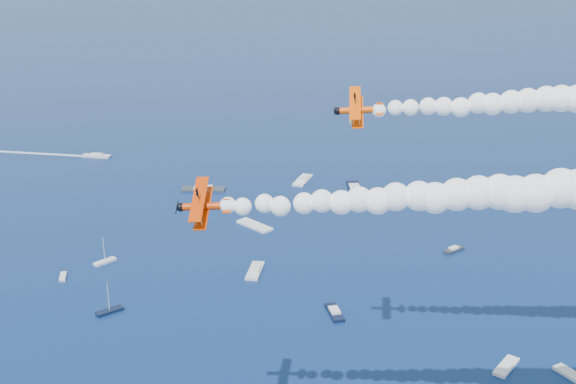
{
  "coord_description": "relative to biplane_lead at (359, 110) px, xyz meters",
  "views": [
    {
      "loc": [
        9.95,
        -78.89,
        89.88
      ],
      "look_at": [
        5.91,
        28.34,
        50.19
      ],
      "focal_mm": 46.84,
      "sensor_mm": 36.0,
      "label": 1
    }
  ],
  "objects": [
    {
      "name": "biplane_lead",
      "position": [
        0.0,
        0.0,
        0.0
      ],
      "size": [
        8.55,
        10.67,
        8.94
      ],
      "primitive_type": null,
      "rotation": [
        -0.41,
        0.07,
        3.08
      ],
      "color": "#FF5105"
    },
    {
      "name": "spectator_boats",
      "position": [
        -20.77,
        72.67,
        -59.94
      ],
      "size": [
        230.96,
        174.67,
        0.7
      ],
      "color": "silver",
      "rests_on": "ground"
    },
    {
      "name": "smoke_trail_trail",
      "position": [
        13.31,
        -24.16,
        -5.43
      ],
      "size": [
        72.09,
        12.9,
        12.3
      ],
      "primitive_type": null,
      "rotation": [
        0.0,
        0.0,
        3.1
      ],
      "color": "white"
    },
    {
      "name": "boat_wakes",
      "position": [
        -75.57,
        73.86,
        -60.26
      ],
      "size": [
        121.51,
        194.43,
        0.04
      ],
      "color": "white",
      "rests_on": "ground"
    },
    {
      "name": "biplane_trail",
      "position": [
        -22.16,
        -22.58,
        -8.18
      ],
      "size": [
        8.28,
        10.44,
        8.9
      ],
      "primitive_type": null,
      "rotation": [
        -0.43,
        0.07,
        3.1
      ],
      "color": "red"
    }
  ]
}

